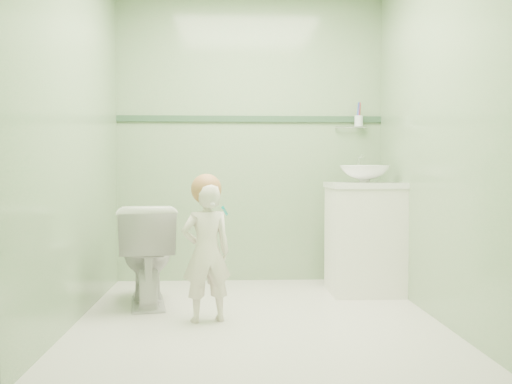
{
  "coord_description": "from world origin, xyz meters",
  "views": [
    {
      "loc": [
        -0.18,
        -3.62,
        0.91
      ],
      "look_at": [
        0.0,
        0.15,
        0.78
      ],
      "focal_mm": 40.98,
      "sensor_mm": 36.0,
      "label": 1
    }
  ],
  "objects": [
    {
      "name": "ground",
      "position": [
        0.0,
        0.0,
        0.0
      ],
      "size": [
        2.5,
        2.5,
        0.0
      ],
      "primitive_type": "plane",
      "color": "silver",
      "rests_on": "ground"
    },
    {
      "name": "room_shell",
      "position": [
        0.0,
        0.0,
        1.2
      ],
      "size": [
        2.5,
        2.54,
        2.4
      ],
      "color": "#81AA79",
      "rests_on": "ground"
    },
    {
      "name": "trim_stripe",
      "position": [
        0.0,
        1.24,
        1.35
      ],
      "size": [
        2.2,
        0.02,
        0.05
      ],
      "primitive_type": "cube",
      "color": "#315239",
      "rests_on": "room_shell"
    },
    {
      "name": "vanity",
      "position": [
        0.84,
        0.7,
        0.4
      ],
      "size": [
        0.52,
        0.5,
        0.8
      ],
      "primitive_type": "cube",
      "color": "white",
      "rests_on": "ground"
    },
    {
      "name": "counter",
      "position": [
        0.84,
        0.7,
        0.81
      ],
      "size": [
        0.54,
        0.52,
        0.04
      ],
      "primitive_type": "cube",
      "color": "white",
      "rests_on": "vanity"
    },
    {
      "name": "basin",
      "position": [
        0.84,
        0.7,
        0.89
      ],
      "size": [
        0.37,
        0.37,
        0.13
      ],
      "primitive_type": "imported",
      "color": "white",
      "rests_on": "counter"
    },
    {
      "name": "faucet",
      "position": [
        0.84,
        0.89,
        0.97
      ],
      "size": [
        0.03,
        0.13,
        0.18
      ],
      "color": "silver",
      "rests_on": "counter"
    },
    {
      "name": "cup_holder",
      "position": [
        0.89,
        1.18,
        1.33
      ],
      "size": [
        0.26,
        0.07,
        0.21
      ],
      "color": "silver",
      "rests_on": "room_shell"
    },
    {
      "name": "toilet",
      "position": [
        -0.74,
        0.38,
        0.34
      ],
      "size": [
        0.49,
        0.73,
        0.69
      ],
      "primitive_type": "imported",
      "rotation": [
        0.0,
        0.0,
        3.3
      ],
      "color": "white",
      "rests_on": "ground"
    },
    {
      "name": "toddler",
      "position": [
        -0.31,
        -0.09,
        0.42
      ],
      "size": [
        0.35,
        0.28,
        0.84
      ],
      "primitive_type": "imported",
      "rotation": [
        0.0,
        0.0,
        3.42
      ],
      "color": "beige",
      "rests_on": "ground"
    },
    {
      "name": "hair_cap",
      "position": [
        -0.31,
        -0.06,
        0.81
      ],
      "size": [
        0.19,
        0.19,
        0.19
      ],
      "primitive_type": "sphere",
      "color": "#AA7142",
      "rests_on": "toddler"
    },
    {
      "name": "teal_toothbrush",
      "position": [
        -0.21,
        -0.19,
        0.69
      ],
      "size": [
        0.11,
        0.14,
        0.08
      ],
      "color": "#009C96",
      "rests_on": "toddler"
    }
  ]
}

